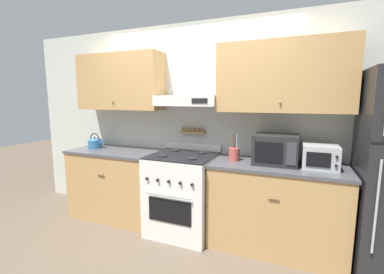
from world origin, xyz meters
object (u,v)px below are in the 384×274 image
at_px(stove_range, 183,193).
at_px(utensil_crock, 234,154).
at_px(toaster_oven, 320,157).
at_px(tea_kettle, 95,143).
at_px(microwave, 275,149).

relative_size(stove_range, utensil_crock, 3.53).
xyz_separation_m(utensil_crock, toaster_oven, (0.86, -0.00, 0.04)).
bearing_deg(utensil_crock, tea_kettle, -180.00).
xyz_separation_m(microwave, utensil_crock, (-0.44, -0.02, -0.08)).
distance_m(tea_kettle, toaster_oven, 2.85).
bearing_deg(tea_kettle, toaster_oven, -0.03).
distance_m(microwave, utensil_crock, 0.45).
xyz_separation_m(stove_range, utensil_crock, (0.60, 0.07, 0.52)).
bearing_deg(utensil_crock, toaster_oven, -0.12).
bearing_deg(utensil_crock, stove_range, -173.20).
bearing_deg(microwave, tea_kettle, -179.58).
bearing_deg(microwave, stove_range, -175.07).
relative_size(stove_range, toaster_oven, 3.17).
distance_m(stove_range, tea_kettle, 1.48).
distance_m(stove_range, microwave, 1.20).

